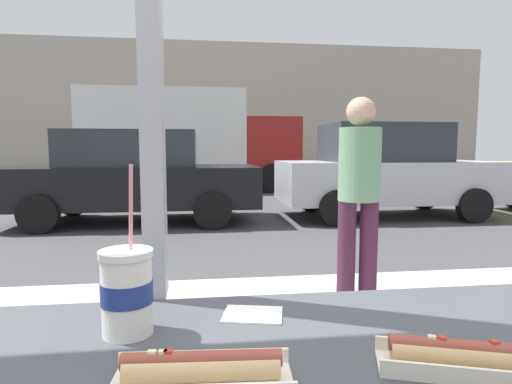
# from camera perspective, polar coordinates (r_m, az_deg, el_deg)

# --- Properties ---
(ground_plane) EXTENTS (60.00, 60.00, 0.00)m
(ground_plane) POSITION_cam_1_polar(r_m,az_deg,el_deg) (9.00, -7.93, -2.79)
(ground_plane) COLOR #424244
(sidewalk_strip) EXTENTS (16.00, 2.80, 0.11)m
(sidewalk_strip) POSITION_cam_1_polar(r_m,az_deg,el_deg) (2.82, -9.42, -21.50)
(sidewalk_strip) COLOR #B2ADA3
(sidewalk_strip) RESTS_ON ground
(building_facade_far) EXTENTS (28.00, 1.20, 6.31)m
(building_facade_far) POSITION_cam_1_polar(r_m,az_deg,el_deg) (20.52, -7.72, 10.87)
(building_facade_far) COLOR #A89E8E
(building_facade_far) RESTS_ON ground
(soda_cup_right) EXTENTS (0.10, 0.10, 0.32)m
(soda_cup_right) POSITION_cam_1_polar(r_m,az_deg,el_deg) (0.82, -17.22, -12.75)
(soda_cup_right) COLOR white
(soda_cup_right) RESTS_ON window_counter
(hotdog_tray_near) EXTENTS (0.27, 0.12, 0.05)m
(hotdog_tray_near) POSITION_cam_1_polar(r_m,az_deg,el_deg) (0.66, -7.38, -22.97)
(hotdog_tray_near) COLOR silver
(hotdog_tray_near) RESTS_ON window_counter
(hotdog_tray_far) EXTENTS (0.28, 0.17, 0.05)m
(hotdog_tray_far) POSITION_cam_1_polar(r_m,az_deg,el_deg) (0.76, 27.01, -19.55)
(hotdog_tray_far) COLOR beige
(hotdog_tray_far) RESTS_ON window_counter
(napkin_wrapper) EXTENTS (0.14, 0.11, 0.00)m
(napkin_wrapper) POSITION_cam_1_polar(r_m,az_deg,el_deg) (0.90, -0.43, -16.39)
(napkin_wrapper) COLOR white
(napkin_wrapper) RESTS_ON window_counter
(parked_car_black) EXTENTS (4.46, 2.04, 1.68)m
(parked_car_black) POSITION_cam_1_polar(r_m,az_deg,el_deg) (7.99, -16.24, 2.12)
(parked_car_black) COLOR black
(parked_car_black) RESTS_ON ground
(parked_car_silver) EXTENTS (4.22, 1.94, 1.84)m
(parked_car_silver) POSITION_cam_1_polar(r_m,az_deg,el_deg) (8.67, 17.21, 2.77)
(parked_car_silver) COLOR #BCBCC1
(parked_car_silver) RESTS_ON ground
(box_truck) EXTENTS (6.77, 2.44, 3.18)m
(box_truck) POSITION_cam_1_polar(r_m,az_deg,el_deg) (13.73, -9.46, 7.29)
(box_truck) COLOR silver
(box_truck) RESTS_ON ground
(pedestrian) EXTENTS (0.32, 0.32, 1.63)m
(pedestrian) POSITION_cam_1_polar(r_m,az_deg,el_deg) (3.31, 13.89, 0.46)
(pedestrian) COLOR #411D33
(pedestrian) RESTS_ON sidewalk_strip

